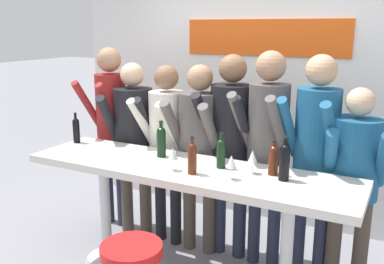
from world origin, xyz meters
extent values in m
cube|color=silver|center=(0.00, 1.55, 1.42)|extent=(4.21, 0.10, 2.84)
cube|color=#DB5114|center=(0.10, 1.49, 1.93)|extent=(1.69, 0.02, 0.36)
cube|color=silver|center=(0.00, 0.00, 0.97)|extent=(2.61, 0.68, 0.06)
cylinder|color=silver|center=(-0.81, 0.00, 0.49)|extent=(0.09, 0.09, 0.94)
cylinder|color=silver|center=(-0.81, 0.00, 0.01)|extent=(0.36, 0.36, 0.02)
cylinder|color=silver|center=(0.81, 0.00, 0.49)|extent=(0.09, 0.09, 0.94)
cylinder|color=red|center=(0.06, -0.82, 0.71)|extent=(0.38, 0.38, 0.07)
cylinder|color=#23283D|center=(-1.27, 0.62, 0.44)|extent=(0.10, 0.10, 0.89)
cylinder|color=#23283D|center=(-1.10, 0.62, 0.44)|extent=(0.10, 0.10, 0.89)
cylinder|color=maroon|center=(-1.18, 0.62, 1.24)|extent=(0.30, 0.30, 0.70)
sphere|color=#9E7556|center=(-1.18, 0.62, 1.73)|extent=(0.24, 0.24, 0.24)
cylinder|color=maroon|center=(-1.33, 0.45, 1.29)|extent=(0.08, 0.40, 0.53)
cylinder|color=maroon|center=(-1.04, 0.44, 1.29)|extent=(0.08, 0.40, 0.53)
cylinder|color=#473D33|center=(-0.97, 0.54, 0.41)|extent=(0.12, 0.12, 0.82)
cylinder|color=#473D33|center=(-0.77, 0.58, 0.41)|extent=(0.12, 0.12, 0.82)
cylinder|color=black|center=(-0.87, 0.56, 1.15)|extent=(0.43, 0.43, 0.65)
sphere|color=#D6AD89|center=(-0.87, 0.56, 1.60)|extent=(0.22, 0.22, 0.22)
cylinder|color=black|center=(-1.02, 0.37, 1.19)|extent=(0.16, 0.40, 0.50)
cylinder|color=black|center=(-0.67, 0.44, 1.19)|extent=(0.16, 0.40, 0.50)
cylinder|color=black|center=(-0.58, 0.55, 0.41)|extent=(0.10, 0.10, 0.82)
cylinder|color=black|center=(-0.40, 0.54, 0.41)|extent=(0.10, 0.10, 0.82)
cylinder|color=beige|center=(-0.49, 0.54, 1.15)|extent=(0.36, 0.36, 0.65)
sphere|color=brown|center=(-0.49, 0.54, 1.60)|extent=(0.22, 0.22, 0.22)
cylinder|color=beige|center=(-0.66, 0.40, 1.19)|extent=(0.11, 0.39, 0.50)
cylinder|color=beige|center=(-0.35, 0.37, 1.19)|extent=(0.11, 0.39, 0.50)
cylinder|color=#473D33|center=(-0.25, 0.53, 0.41)|extent=(0.12, 0.12, 0.83)
cylinder|color=#473D33|center=(-0.05, 0.53, 0.41)|extent=(0.12, 0.12, 0.83)
cylinder|color=#514C4C|center=(-0.15, 0.53, 1.16)|extent=(0.38, 0.38, 0.66)
sphere|color=#9E7556|center=(-0.15, 0.53, 1.62)|extent=(0.22, 0.22, 0.22)
cylinder|color=#514C4C|center=(-0.32, 0.36, 1.21)|extent=(0.10, 0.39, 0.51)
cylinder|color=#514C4C|center=(0.03, 0.37, 1.21)|extent=(0.10, 0.39, 0.51)
cylinder|color=#23283D|center=(0.03, 0.60, 0.44)|extent=(0.12, 0.12, 0.87)
cylinder|color=#23283D|center=(0.22, 0.59, 0.44)|extent=(0.12, 0.12, 0.87)
cylinder|color=black|center=(0.13, 0.60, 1.22)|extent=(0.37, 0.37, 0.69)
sphere|color=brown|center=(0.13, 0.60, 1.70)|extent=(0.24, 0.24, 0.24)
cylinder|color=black|center=(-0.05, 0.43, 1.27)|extent=(0.10, 0.41, 0.53)
cylinder|color=black|center=(0.29, 0.42, 1.27)|extent=(0.10, 0.41, 0.53)
cylinder|color=#23283D|center=(0.37, 0.56, 0.45)|extent=(0.11, 0.11, 0.89)
cylinder|color=#23283D|center=(0.55, 0.54, 0.45)|extent=(0.11, 0.11, 0.89)
cylinder|color=#514C4C|center=(0.46, 0.55, 1.25)|extent=(0.37, 0.37, 0.71)
sphere|color=#9E7556|center=(0.46, 0.55, 1.74)|extent=(0.24, 0.24, 0.24)
cylinder|color=#514C4C|center=(0.29, 0.40, 1.30)|extent=(0.13, 0.42, 0.54)
cylinder|color=#514C4C|center=(0.60, 0.36, 1.30)|extent=(0.13, 0.42, 0.54)
cylinder|color=#23283D|center=(0.76, 0.59, 0.44)|extent=(0.11, 0.11, 0.88)
cylinder|color=#23283D|center=(0.94, 0.56, 0.44)|extent=(0.11, 0.11, 0.88)
cylinder|color=#19517A|center=(0.85, 0.57, 1.23)|extent=(0.38, 0.38, 0.70)
sphere|color=tan|center=(0.85, 0.57, 1.72)|extent=(0.24, 0.24, 0.24)
cylinder|color=#19517A|center=(0.67, 0.43, 1.28)|extent=(0.14, 0.42, 0.53)
cylinder|color=#19517A|center=(0.99, 0.38, 1.28)|extent=(0.14, 0.42, 0.53)
cylinder|color=#473D33|center=(1.05, 0.53, 0.39)|extent=(0.12, 0.12, 0.77)
cylinder|color=#473D33|center=(1.25, 0.56, 0.39)|extent=(0.12, 0.12, 0.77)
cylinder|color=#19517A|center=(1.15, 0.54, 1.08)|extent=(0.42, 0.42, 0.61)
sphere|color=#D6AD89|center=(1.15, 0.54, 1.51)|extent=(0.21, 0.21, 0.21)
cylinder|color=#19517A|center=(1.00, 0.37, 1.13)|extent=(0.14, 0.38, 0.48)
cylinder|color=#19517A|center=(1.34, 0.42, 1.13)|extent=(0.14, 0.38, 0.48)
cylinder|color=#4C1E0F|center=(0.64, 0.13, 1.09)|extent=(0.07, 0.07, 0.18)
sphere|color=#4C1E0F|center=(0.64, 0.13, 1.18)|extent=(0.07, 0.07, 0.07)
cylinder|color=#4C1E0F|center=(0.64, 0.13, 1.21)|extent=(0.03, 0.03, 0.06)
cylinder|color=black|center=(0.64, 0.13, 1.25)|extent=(0.03, 0.03, 0.01)
cylinder|color=#4C1E0F|center=(0.12, -0.12, 1.10)|extent=(0.07, 0.07, 0.20)
sphere|color=#4C1E0F|center=(0.12, -0.12, 1.20)|extent=(0.07, 0.07, 0.07)
cylinder|color=#4C1E0F|center=(0.12, -0.12, 1.23)|extent=(0.02, 0.02, 0.07)
cylinder|color=black|center=(0.12, -0.12, 1.27)|extent=(0.03, 0.03, 0.01)
cylinder|color=black|center=(-0.30, 0.13, 1.10)|extent=(0.07, 0.07, 0.21)
sphere|color=black|center=(-0.30, 0.13, 1.21)|extent=(0.07, 0.07, 0.07)
cylinder|color=black|center=(-0.30, 0.13, 1.25)|extent=(0.03, 0.03, 0.07)
cylinder|color=black|center=(-0.30, 0.13, 1.29)|extent=(0.03, 0.03, 0.02)
cylinder|color=black|center=(0.25, 0.10, 1.09)|extent=(0.07, 0.07, 0.19)
sphere|color=black|center=(0.25, 0.10, 1.19)|extent=(0.07, 0.07, 0.07)
cylinder|color=black|center=(0.25, 0.10, 1.22)|extent=(0.03, 0.03, 0.07)
cylinder|color=black|center=(0.25, 0.10, 1.26)|extent=(0.03, 0.03, 0.01)
cylinder|color=black|center=(0.74, 0.05, 1.11)|extent=(0.07, 0.07, 0.22)
sphere|color=black|center=(0.74, 0.05, 1.22)|extent=(0.07, 0.07, 0.07)
cylinder|color=black|center=(0.74, 0.05, 1.26)|extent=(0.03, 0.03, 0.08)
cylinder|color=black|center=(0.74, 0.05, 1.31)|extent=(0.03, 0.03, 0.02)
cylinder|color=black|center=(-1.22, 0.15, 1.10)|extent=(0.06, 0.06, 0.20)
sphere|color=black|center=(-1.22, 0.15, 1.20)|extent=(0.06, 0.06, 0.06)
cylinder|color=black|center=(-1.22, 0.15, 1.23)|extent=(0.02, 0.02, 0.07)
cylinder|color=black|center=(-1.22, 0.15, 1.27)|extent=(0.03, 0.03, 0.01)
cylinder|color=silver|center=(0.41, -0.10, 1.00)|extent=(0.06, 0.06, 0.01)
cylinder|color=silver|center=(0.41, -0.10, 1.05)|extent=(0.01, 0.01, 0.08)
cone|color=silver|center=(0.41, -0.10, 1.13)|extent=(0.07, 0.07, 0.09)
cylinder|color=silver|center=(0.50, 0.09, 1.00)|extent=(0.06, 0.06, 0.01)
cylinder|color=silver|center=(0.50, 0.09, 1.05)|extent=(0.01, 0.01, 0.08)
cone|color=silver|center=(0.50, 0.09, 1.13)|extent=(0.07, 0.07, 0.09)
cylinder|color=silver|center=(-0.04, -0.13, 1.00)|extent=(0.06, 0.06, 0.01)
cylinder|color=silver|center=(-0.04, -0.13, 1.05)|extent=(0.01, 0.01, 0.08)
cone|color=silver|center=(-0.04, -0.13, 1.13)|extent=(0.07, 0.07, 0.09)
camera|label=1|loc=(1.48, -2.73, 2.04)|focal=40.00mm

